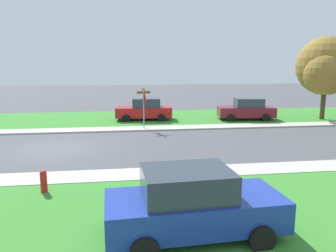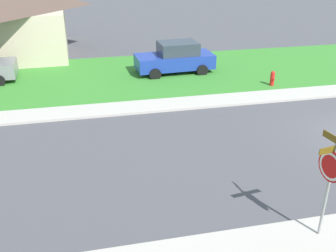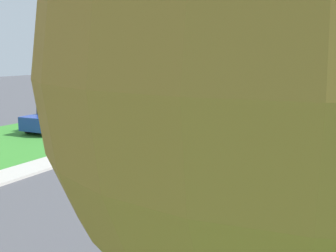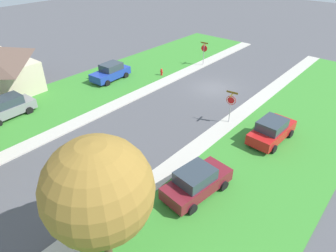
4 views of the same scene
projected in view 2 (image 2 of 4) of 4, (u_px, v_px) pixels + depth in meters
sidewalk_east at (45, 115)px, 16.54m from camera, size 1.40×56.00×0.10m
lawn_east at (51, 81)px, 20.70m from camera, size 8.00×56.00×0.08m
stop_sign_far_corner at (330, 172)px, 8.90m from camera, size 0.91×0.91×2.77m
car_blue_far_down_street at (175, 58)px, 21.67m from camera, size 2.21×4.39×1.76m
house_right_setback at (7, 17)px, 25.05m from camera, size 9.20×8.04×4.60m
fire_hydrant at (272, 79)px, 19.75m from camera, size 0.38×0.22×0.83m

